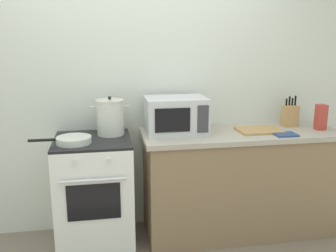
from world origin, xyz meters
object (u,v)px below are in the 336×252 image
object	(u,v)px
microwave	(176,115)
oven_mitt	(285,134)
pasta_box	(321,117)
stock_pot	(110,117)
frying_pan	(73,140)
cutting_board	(259,130)
stove	(95,193)
knife_block	(290,115)

from	to	relation	value
microwave	oven_mitt	size ratio (longest dim) A/B	2.78
pasta_box	oven_mitt	size ratio (longest dim) A/B	1.22
stock_pot	frying_pan	world-z (taller)	stock_pot
frying_pan	microwave	xyz separation A→B (m)	(0.83, 0.18, 0.12)
cutting_board	oven_mitt	size ratio (longest dim) A/B	2.00
pasta_box	stock_pot	bearing A→B (deg)	175.31
stove	knife_block	bearing A→B (deg)	4.62
stock_pot	pasta_box	world-z (taller)	stock_pot
frying_pan	knife_block	world-z (taller)	knife_block
frying_pan	oven_mitt	distance (m)	1.69
oven_mitt	stove	bearing A→B (deg)	174.16
stove	pasta_box	world-z (taller)	pasta_box
pasta_box	oven_mitt	world-z (taller)	pasta_box
knife_block	oven_mitt	distance (m)	0.37
cutting_board	oven_mitt	bearing A→B (deg)	-45.51
microwave	pasta_box	xyz separation A→B (m)	(1.26, -0.11, -0.04)
stock_pot	microwave	bearing A→B (deg)	-4.14
stove	pasta_box	xyz separation A→B (m)	(1.94, -0.03, 0.57)
microwave	stove	bearing A→B (deg)	-173.42
microwave	knife_block	world-z (taller)	microwave
frying_pan	oven_mitt	bearing A→B (deg)	-2.05
stock_pot	oven_mitt	bearing A→B (deg)	-11.16
stove	cutting_board	distance (m)	1.47
frying_pan	microwave	distance (m)	0.85
stove	knife_block	xyz separation A→B (m)	(1.74, 0.14, 0.56)
stove	microwave	xyz separation A→B (m)	(0.69, 0.08, 0.61)
stock_pot	frying_pan	bearing A→B (deg)	-143.17
frying_pan	oven_mitt	size ratio (longest dim) A/B	2.57
stove	microwave	bearing A→B (deg)	6.58
cutting_board	knife_block	bearing A→B (deg)	21.87
cutting_board	stove	bearing A→B (deg)	-179.95
microwave	cutting_board	world-z (taller)	microwave
cutting_board	knife_block	size ratio (longest dim) A/B	1.31
microwave	cutting_board	distance (m)	0.73
frying_pan	pasta_box	size ratio (longest dim) A/B	2.10
stove	frying_pan	size ratio (longest dim) A/B	1.99
stock_pot	cutting_board	bearing A→B (deg)	-5.36
stock_pot	microwave	world-z (taller)	stock_pot
cutting_board	knife_block	xyz separation A→B (m)	(0.35, 0.14, 0.09)
stove	microwave	size ratio (longest dim) A/B	1.84
frying_pan	stock_pot	bearing A→B (deg)	36.83
frying_pan	cutting_board	world-z (taller)	frying_pan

